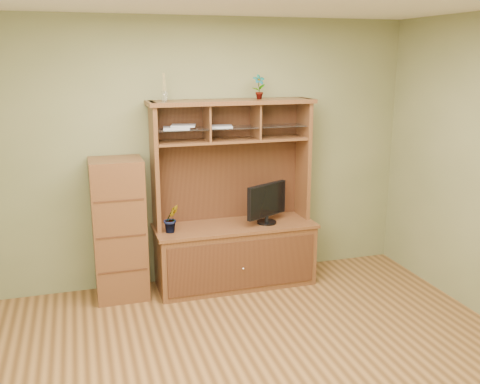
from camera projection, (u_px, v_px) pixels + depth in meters
name	position (u px, v px, depth m)	size (l,w,h in m)	color
room	(265.00, 202.00, 3.62)	(4.54, 4.04, 2.74)	#523317
media_hutch	(234.00, 235.00, 5.50)	(1.66, 0.61, 1.90)	#4D2C16
monitor	(267.00, 203.00, 5.43)	(0.48, 0.28, 0.41)	black
orchid_plant	(171.00, 219.00, 5.17)	(0.15, 0.12, 0.28)	#2B5E20
top_plant	(259.00, 87.00, 5.29)	(0.13, 0.09, 0.24)	#395F21
reed_diffuser	(164.00, 90.00, 5.02)	(0.05, 0.05, 0.26)	silver
magazines	(193.00, 127.00, 5.19)	(0.71, 0.23, 0.04)	#A9A9AE
side_cabinet	(119.00, 229.00, 5.16)	(0.49, 0.45, 1.38)	#4D2C16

